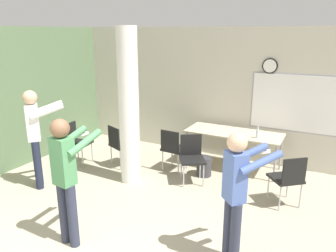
{
  "coord_description": "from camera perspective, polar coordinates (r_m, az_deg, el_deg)",
  "views": [
    {
      "loc": [
        2.19,
        -1.71,
        2.71
      ],
      "look_at": [
        -0.11,
        2.72,
        1.26
      ],
      "focal_mm": 35.0,
      "sensor_mm": 36.0,
      "label": 1
    }
  ],
  "objects": [
    {
      "name": "wall_left_accent",
      "position": [
        7.19,
        -25.65,
        4.13
      ],
      "size": [
        0.12,
        7.0,
        2.8
      ],
      "color": "#5B7551",
      "rests_on": "ground_plane"
    },
    {
      "name": "wall_back",
      "position": [
        7.22,
        9.69,
        5.54
      ],
      "size": [
        8.0,
        0.15,
        2.8
      ],
      "color": "beige",
      "rests_on": "ground_plane"
    },
    {
      "name": "support_pillar",
      "position": [
        5.84,
        -6.84,
        3.15
      ],
      "size": [
        0.36,
        0.36,
        2.8
      ],
      "color": "white",
      "rests_on": "ground_plane"
    },
    {
      "name": "folding_table",
      "position": [
        6.71,
        11.39,
        -1.43
      ],
      "size": [
        1.9,
        0.76,
        0.76
      ],
      "color": "beige",
      "rests_on": "ground_plane"
    },
    {
      "name": "bottle_on_table",
      "position": [
        6.42,
        15.31,
        -1.25
      ],
      "size": [
        0.06,
        0.06,
        0.23
      ],
      "color": "silver",
      "rests_on": "folding_table"
    },
    {
      "name": "waste_bin",
      "position": [
        6.43,
        6.3,
        -6.99
      ],
      "size": [
        0.29,
        0.29,
        0.38
      ],
      "color": "#38383D",
      "rests_on": "ground_plane"
    },
    {
      "name": "chair_by_left_wall",
      "position": [
        7.12,
        -15.72,
        -2.39
      ],
      "size": [
        0.5,
        0.5,
        0.87
      ],
      "color": "black",
      "rests_on": "ground_plane"
    },
    {
      "name": "chair_near_pillar",
      "position": [
        6.77,
        -8.39,
        -2.93
      ],
      "size": [
        0.58,
        0.58,
        0.87
      ],
      "color": "black",
      "rests_on": "ground_plane"
    },
    {
      "name": "chair_mid_room",
      "position": [
        5.53,
        20.22,
        -8.31
      ],
      "size": [
        0.62,
        0.62,
        0.87
      ],
      "color": "black",
      "rests_on": "ground_plane"
    },
    {
      "name": "chair_table_left",
      "position": [
        6.47,
        0.92,
        -3.64
      ],
      "size": [
        0.47,
        0.47,
        0.87
      ],
      "color": "black",
      "rests_on": "ground_plane"
    },
    {
      "name": "chair_table_front",
      "position": [
        6.06,
        4.17,
        -5.12
      ],
      "size": [
        0.61,
        0.61,
        0.87
      ],
      "color": "black",
      "rests_on": "ground_plane"
    },
    {
      "name": "person_playing_side",
      "position": [
        3.89,
        11.81,
        -10.68
      ],
      "size": [
        0.63,
        0.65,
        1.65
      ],
      "color": "#2D3347",
      "rests_on": "ground_plane"
    },
    {
      "name": "person_watching_back",
      "position": [
        6.12,
        -22.07,
        -0.92
      ],
      "size": [
        0.66,
        0.68,
        1.76
      ],
      "color": "#1E2338",
      "rests_on": "ground_plane"
    },
    {
      "name": "person_playing_front",
      "position": [
        4.33,
        -17.34,
        -7.76
      ],
      "size": [
        0.42,
        0.68,
        1.71
      ],
      "color": "#2D3347",
      "rests_on": "ground_plane"
    }
  ]
}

